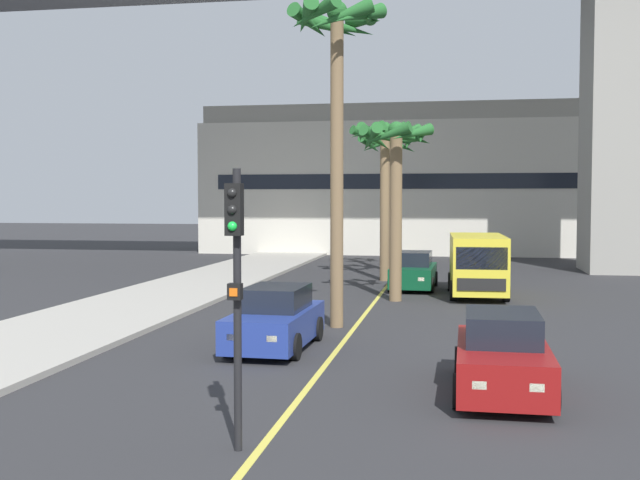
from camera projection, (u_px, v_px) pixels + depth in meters
sidewalk_left at (31, 340)px, 19.97m from camera, size 4.80×80.00×0.15m
lane_stripe_center at (370, 308)px, 26.46m from camera, size 0.14×56.00×0.01m
pier_building_backdrop at (414, 181)px, 54.32m from camera, size 29.30×8.04×10.20m
car_queue_front at (276, 320)px, 19.24m from camera, size 1.93×4.15×1.56m
car_queue_second at (414, 272)px, 32.05m from camera, size 1.94×4.15×1.56m
car_queue_third at (502, 356)px, 14.78m from camera, size 1.88×4.12×1.56m
delivery_van at (477, 263)px, 29.65m from camera, size 2.27×5.30×2.36m
traffic_light_median_near at (236, 270)px, 11.23m from camera, size 0.24×0.37×4.20m
palm_tree_near_median at (396, 163)px, 28.05m from camera, size 2.81×2.84×6.60m
palm_tree_mid_median at (388, 160)px, 40.18m from camera, size 3.17×3.26×7.26m
palm_tree_far_median at (385, 154)px, 35.00m from camera, size 3.46×3.46×7.29m
palm_tree_farthest_median at (337, 63)px, 22.09m from camera, size 2.92×2.92×9.45m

